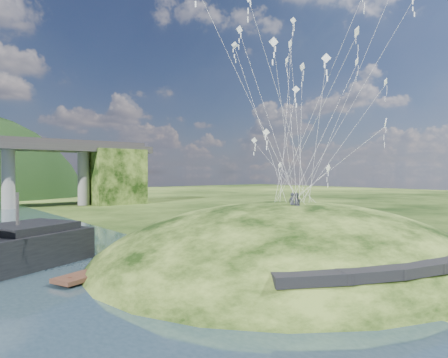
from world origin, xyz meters
TOP-DOWN VIEW (x-y plane):
  - ground at (0.00, 0.00)m, footprint 320.00×320.00m
  - grass_hill at (8.00, 2.00)m, footprint 36.00×32.00m
  - footpath at (7.46, -9.74)m, footprint 22.29×5.84m
  - wooden_dock at (-4.74, 7.61)m, footprint 11.88×6.06m
  - kite_flyers at (6.80, 0.26)m, footprint 1.31×1.51m
  - kite_swarm at (11.87, 3.48)m, footprint 18.20×17.63m

SIDE VIEW (x-z plane):
  - grass_hill at x=8.00m, z-range -8.00..5.00m
  - ground at x=0.00m, z-range 0.00..0.00m
  - wooden_dock at x=-4.74m, z-range -0.05..0.81m
  - footpath at x=7.46m, z-range 1.67..2.50m
  - kite_flyers at x=6.80m, z-range 4.92..6.91m
  - kite_swarm at x=11.87m, z-range 7.85..28.25m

